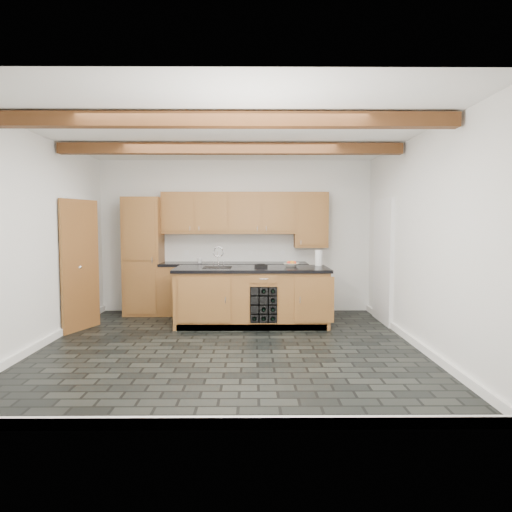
{
  "coord_description": "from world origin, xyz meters",
  "views": [
    {
      "loc": [
        0.32,
        -6.0,
        1.62
      ],
      "look_at": [
        0.36,
        0.8,
        1.15
      ],
      "focal_mm": 32.0,
      "sensor_mm": 36.0,
      "label": 1
    }
  ],
  "objects": [
    {
      "name": "island",
      "position": [
        0.31,
        1.28,
        0.46
      ],
      "size": [
        2.48,
        0.96,
        0.93
      ],
      "color": "#9C6A32",
      "rests_on": "ground"
    },
    {
      "name": "fruit_cluster",
      "position": [
        0.94,
        1.42,
        0.99
      ],
      "size": [
        0.16,
        0.17,
        0.07
      ],
      "color": "red",
      "rests_on": "fruit_bowl"
    },
    {
      "name": "room_shell",
      "position": [
        -0.09,
        0.53,
        1.53
      ],
      "size": [
        5.01,
        5.0,
        5.0
      ],
      "color": "white",
      "rests_on": "ground"
    },
    {
      "name": "fruit_bowl",
      "position": [
        0.94,
        1.42,
        0.96
      ],
      "size": [
        0.31,
        0.31,
        0.06
      ],
      "primitive_type": "imported",
      "rotation": [
        0.0,
        0.0,
        -0.34
      ],
      "color": "silver",
      "rests_on": "island"
    },
    {
      "name": "back_cabinetry",
      "position": [
        -0.38,
        2.24,
        0.98
      ],
      "size": [
        3.65,
        0.62,
        2.2
      ],
      "color": "#9C6A32",
      "rests_on": "ground"
    },
    {
      "name": "kitchen_scale",
      "position": [
        0.45,
        1.28,
        0.96
      ],
      "size": [
        0.21,
        0.14,
        0.06
      ],
      "rotation": [
        0.0,
        0.0,
        0.18
      ],
      "color": "black",
      "rests_on": "island"
    },
    {
      "name": "mug",
      "position": [
        -0.64,
        2.17,
        0.97
      ],
      "size": [
        0.13,
        0.13,
        0.09
      ],
      "primitive_type": "imported",
      "rotation": [
        0.0,
        0.0,
        -0.43
      ],
      "color": "white",
      "rests_on": "back_cabinetry"
    },
    {
      "name": "faucet",
      "position": [
        -0.25,
        1.33,
        0.96
      ],
      "size": [
        0.45,
        0.4,
        0.34
      ],
      "color": "black",
      "rests_on": "island"
    },
    {
      "name": "ground",
      "position": [
        0.0,
        0.0,
        0.0
      ],
      "size": [
        5.0,
        5.0,
        0.0
      ],
      "primitive_type": "plane",
      "color": "black",
      "rests_on": "ground"
    },
    {
      "name": "paper_towel",
      "position": [
        1.42,
        1.62,
        1.06
      ],
      "size": [
        0.12,
        0.12,
        0.26
      ],
      "primitive_type": "cylinder",
      "color": "white",
      "rests_on": "island"
    }
  ]
}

